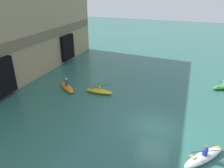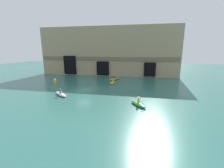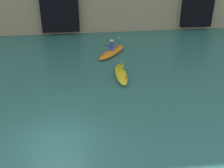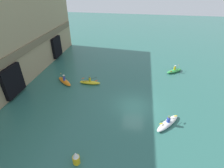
% 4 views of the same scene
% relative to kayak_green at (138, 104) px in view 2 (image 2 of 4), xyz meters
% --- Properties ---
extents(ground_plane, '(120.00, 120.00, 0.00)m').
position_rel_kayak_green_xyz_m(ground_plane, '(-9.72, 5.74, -0.25)').
color(ground_plane, '#2D665B').
extents(cliff_bluff, '(37.66, 5.86, 13.05)m').
position_rel_kayak_green_xyz_m(cliff_bluff, '(-9.12, 23.43, 6.23)').
color(cliff_bluff, '#9E8966').
rests_on(cliff_bluff, ground).
extents(kayak_green, '(2.39, 2.80, 1.15)m').
position_rel_kayak_green_xyz_m(kayak_green, '(0.00, 0.00, 0.00)').
color(kayak_green, green).
rests_on(kayak_green, ground).
extents(kayak_yellow, '(0.83, 2.95, 1.15)m').
position_rel_kayak_green_xyz_m(kayak_yellow, '(-5.66, 12.22, 0.00)').
color(kayak_yellow, yellow).
rests_on(kayak_yellow, ground).
extents(kayak_white, '(3.21, 2.80, 1.11)m').
position_rel_kayak_green_xyz_m(kayak_white, '(-12.09, 2.20, -0.01)').
color(kayak_white, white).
rests_on(kayak_white, ground).
extents(kayak_orange, '(2.63, 2.93, 1.21)m').
position_rel_kayak_green_xyz_m(kayak_orange, '(-5.93, 15.89, -0.01)').
color(kayak_orange, orange).
rests_on(kayak_orange, ground).
extents(marker_buoy, '(0.59, 0.59, 1.23)m').
position_rel_kayak_green_xyz_m(marker_buoy, '(-17.77, 9.93, 0.32)').
color(marker_buoy, yellow).
rests_on(marker_buoy, ground).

